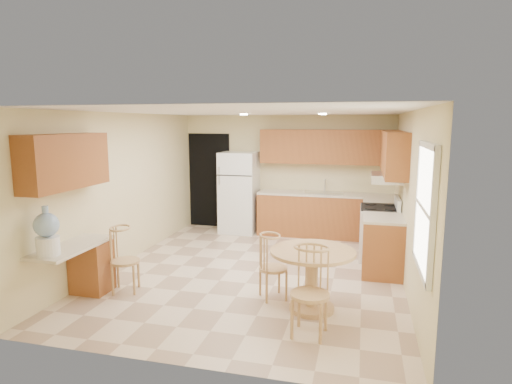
% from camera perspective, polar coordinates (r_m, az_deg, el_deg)
% --- Properties ---
extents(floor, '(5.50, 5.50, 0.00)m').
position_cam_1_polar(floor, '(6.90, -0.21, -10.58)').
color(floor, beige).
rests_on(floor, ground).
extents(ceiling, '(4.50, 5.50, 0.02)m').
position_cam_1_polar(ceiling, '(6.49, -0.23, 10.66)').
color(ceiling, white).
rests_on(ceiling, wall_back).
extents(wall_back, '(4.50, 0.02, 2.50)m').
position_cam_1_polar(wall_back, '(9.24, 4.01, 2.44)').
color(wall_back, beige).
rests_on(wall_back, floor).
extents(wall_front, '(4.50, 0.02, 2.50)m').
position_cam_1_polar(wall_front, '(4.04, -10.01, -6.55)').
color(wall_front, beige).
rests_on(wall_front, floor).
extents(wall_left, '(0.02, 5.50, 2.50)m').
position_cam_1_polar(wall_left, '(7.46, -17.21, 0.42)').
color(wall_left, beige).
rests_on(wall_left, floor).
extents(wall_right, '(0.02, 5.50, 2.50)m').
position_cam_1_polar(wall_right, '(6.41, 19.65, -1.08)').
color(wall_right, beige).
rests_on(wall_right, floor).
extents(doorway, '(0.90, 0.02, 2.10)m').
position_cam_1_polar(doorway, '(9.71, -6.23, 1.55)').
color(doorway, black).
rests_on(doorway, floor).
extents(base_cab_back, '(2.75, 0.60, 0.87)m').
position_cam_1_polar(base_cab_back, '(8.97, 9.13, -3.14)').
color(base_cab_back, '#A05928').
rests_on(base_cab_back, floor).
extents(counter_back, '(2.75, 0.63, 0.04)m').
position_cam_1_polar(counter_back, '(8.89, 9.21, -0.27)').
color(counter_back, beige).
rests_on(counter_back, base_cab_back).
extents(base_cab_right_a, '(0.60, 0.59, 0.87)m').
position_cam_1_polar(base_cab_right_a, '(8.37, 16.13, -4.29)').
color(base_cab_right_a, '#A05928').
rests_on(base_cab_right_a, floor).
extents(counter_right_a, '(0.63, 0.59, 0.04)m').
position_cam_1_polar(counter_right_a, '(8.28, 16.27, -1.22)').
color(counter_right_a, beige).
rests_on(counter_right_a, base_cab_right_a).
extents(base_cab_right_b, '(0.60, 0.80, 0.87)m').
position_cam_1_polar(base_cab_right_b, '(6.96, 16.51, -7.03)').
color(base_cab_right_b, '#A05928').
rests_on(base_cab_right_b, floor).
extents(counter_right_b, '(0.63, 0.80, 0.04)m').
position_cam_1_polar(counter_right_b, '(6.85, 16.68, -3.37)').
color(counter_right_b, beige).
rests_on(counter_right_b, base_cab_right_b).
extents(upper_cab_back, '(2.75, 0.33, 0.70)m').
position_cam_1_polar(upper_cab_back, '(8.92, 9.44, 5.96)').
color(upper_cab_back, '#A05928').
rests_on(upper_cab_back, wall_back).
extents(upper_cab_right, '(0.33, 2.42, 0.70)m').
position_cam_1_polar(upper_cab_right, '(7.53, 17.80, 5.07)').
color(upper_cab_right, '#A05928').
rests_on(upper_cab_right, wall_right).
extents(upper_cab_left, '(0.33, 1.40, 0.70)m').
position_cam_1_polar(upper_cab_left, '(5.99, -24.07, 3.75)').
color(upper_cab_left, '#A05928').
rests_on(upper_cab_left, wall_left).
extents(sink, '(0.78, 0.44, 0.01)m').
position_cam_1_polar(sink, '(8.89, 9.05, -0.13)').
color(sink, silver).
rests_on(sink, counter_back).
extents(range_hood, '(0.50, 0.76, 0.14)m').
position_cam_1_polar(range_hood, '(7.53, 17.01, 1.82)').
color(range_hood, silver).
rests_on(range_hood, upper_cab_right).
extents(desk_pedestal, '(0.48, 0.42, 0.72)m').
position_cam_1_polar(desk_pedestal, '(6.45, -21.05, -9.26)').
color(desk_pedestal, '#A05928').
rests_on(desk_pedestal, floor).
extents(desk_top, '(0.50, 1.20, 0.04)m').
position_cam_1_polar(desk_top, '(6.05, -23.34, -6.76)').
color(desk_top, beige).
rests_on(desk_top, desk_pedestal).
extents(window, '(0.06, 1.12, 1.30)m').
position_cam_1_polar(window, '(4.56, 21.69, -2.02)').
color(window, white).
rests_on(window, wall_right).
extents(can_light_a, '(0.14, 0.14, 0.02)m').
position_cam_1_polar(can_light_a, '(7.78, -1.62, 10.30)').
color(can_light_a, white).
rests_on(can_light_a, ceiling).
extents(can_light_b, '(0.14, 0.14, 0.02)m').
position_cam_1_polar(can_light_b, '(7.52, 8.86, 10.24)').
color(can_light_b, white).
rests_on(can_light_b, ceiling).
extents(refrigerator, '(0.76, 0.74, 1.72)m').
position_cam_1_polar(refrigerator, '(9.18, -2.25, -0.04)').
color(refrigerator, white).
rests_on(refrigerator, floor).
extents(stove, '(0.65, 0.76, 1.09)m').
position_cam_1_polar(stove, '(7.70, 16.11, -5.18)').
color(stove, white).
rests_on(stove, floor).
extents(dining_table, '(1.06, 1.06, 0.78)m').
position_cam_1_polar(dining_table, '(5.46, 7.51, -10.41)').
color(dining_table, tan).
rests_on(dining_table, floor).
extents(chair_table_a, '(0.39, 0.49, 0.87)m').
position_cam_1_polar(chair_table_a, '(5.69, 2.13, -9.29)').
color(chair_table_a, tan).
rests_on(chair_table_a, floor).
extents(chair_table_b, '(0.44, 0.44, 0.99)m').
position_cam_1_polar(chair_table_b, '(4.73, 7.07, -12.37)').
color(chair_table_b, tan).
rests_on(chair_table_b, floor).
extents(chair_desk, '(0.40, 0.52, 0.91)m').
position_cam_1_polar(chair_desk, '(6.18, -17.53, -7.98)').
color(chair_desk, tan).
rests_on(chair_desk, floor).
extents(water_crock, '(0.29, 0.29, 0.60)m').
position_cam_1_polar(water_crock, '(5.66, -26.10, -4.96)').
color(water_crock, white).
rests_on(water_crock, desk_top).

